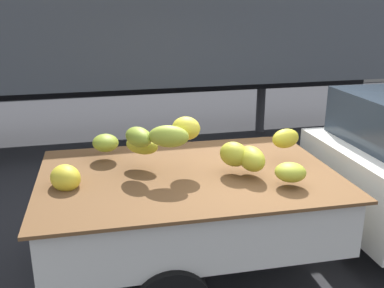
% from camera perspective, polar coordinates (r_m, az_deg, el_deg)
% --- Properties ---
extents(ground, '(220.00, 220.00, 0.00)m').
position_cam_1_polar(ground, '(4.86, 10.58, -14.87)').
color(ground, '#28282B').
extents(curb_strip, '(80.00, 0.80, 0.16)m').
position_cam_1_polar(curb_strip, '(13.58, -6.56, 7.15)').
color(curb_strip, gray).
rests_on(curb_strip, ground).
extents(pickup_truck, '(4.92, 2.05, 1.70)m').
position_cam_1_polar(pickup_truck, '(4.92, 22.02, -3.95)').
color(pickup_truck, silver).
rests_on(pickup_truck, ground).
extents(semi_trailer, '(12.05, 2.82, 3.95)m').
position_cam_1_polar(semi_trailer, '(8.32, -13.43, 17.06)').
color(semi_trailer, '#4C5156').
rests_on(semi_trailer, ground).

